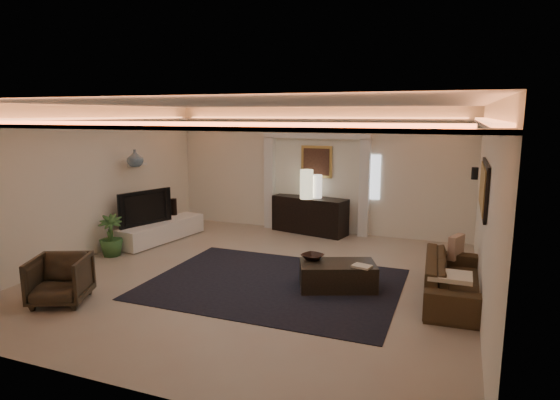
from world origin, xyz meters
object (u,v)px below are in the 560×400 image
(console, at_px, (310,216))
(armchair, at_px, (60,280))
(coffee_table, at_px, (338,276))
(sofa, at_px, (454,279))

(console, xyz_separation_m, armchair, (-2.15, -5.30, -0.05))
(coffee_table, relative_size, armchair, 1.52)
(console, bearing_deg, sofa, -30.64)
(sofa, height_order, armchair, armchair)
(console, distance_m, sofa, 4.44)
(coffee_table, height_order, armchair, armchair)
(console, height_order, sofa, console)
(sofa, xyz_separation_m, armchair, (-5.38, -2.25, 0.04))
(coffee_table, bearing_deg, armchair, -172.48)
(console, relative_size, coffee_table, 1.50)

